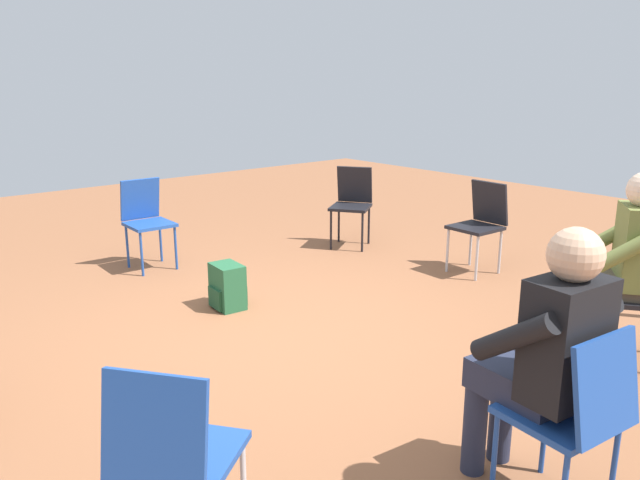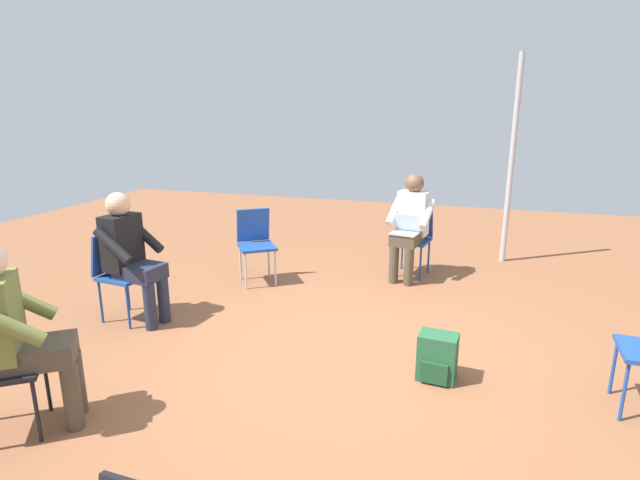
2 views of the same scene
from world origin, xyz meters
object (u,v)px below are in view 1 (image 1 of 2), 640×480
Objects in this scene: chair_west at (575,410)px; chair_southeast at (352,200)px; chair_east at (146,217)px; person_in_olive at (620,258)px; person_in_black at (545,350)px; backpack_near_laptop_user at (227,289)px; chair_northwest at (173,453)px; chair_south at (481,220)px.

chair_west is 4.41m from chair_southeast.
chair_east is at bearing 37.84° from chair_southeast.
chair_east is 0.69× the size of person_in_olive.
person_in_black reaches higher than chair_southeast.
backpack_near_laptop_user is (3.00, -0.23, -0.34)m from chair_west.
chair_east and chair_southeast have the same top height.
chair_west is 0.26m from person_in_black.
person_in_black is (0.17, -0.02, 0.20)m from chair_west.
person_in_olive is at bearing -149.90° from backpack_near_laptop_user.
chair_northwest is at bearing 140.07° from person_in_olive.
person_in_black is at bearing 158.60° from person_in_olive.
chair_west is 0.69× the size of person_in_black.
person_in_olive is at bearing 21.42° from person_in_black.
backpack_near_laptop_user is (2.41, 1.40, -0.54)m from person_in_olive.
backpack_near_laptop_user is at bearing 75.10° from chair_south.
person_in_olive is 2.84m from backpack_near_laptop_user.
chair_east is (2.15, 2.31, 0.00)m from chair_south.
person_in_black is 1.00× the size of person_in_olive.
person_in_black is at bearing 90.00° from chair_west.
chair_south is 3.43m from chair_west.
backpack_near_laptop_user is at bearing 92.38° from person_in_black.
chair_south is at bearing 139.11° from chair_east.
chair_southeast is at bearing 12.11° from chair_south.
person_in_olive is at bearing 134.24° from chair_southeast.
chair_south and chair_northwest have the same top height.
chair_west is 1.74m from person_in_olive.
chair_west is at bearing 163.74° from person_in_olive.
chair_west is 2.36× the size of backpack_near_laptop_user.
chair_northwest is (-3.66, 1.62, 0.00)m from chair_east.
chair_south is 1.00× the size of chair_west.
person_in_olive is (-3.85, -1.38, 0.20)m from chair_east.
chair_southeast is at bearing 41.81° from person_in_olive.
chair_south reaches higher than backpack_near_laptop_user.
person_in_black is at bearing 29.95° from chair_northwest.
person_in_olive is (-0.19, -3.00, 0.20)m from chair_northwest.
chair_southeast is at bearing 92.91° from chair_northwest.
chair_northwest is at bearing 95.22° from chair_southeast.
chair_southeast is (-0.68, -2.05, 0.00)m from chair_east.
chair_northwest is at bearing 113.00° from chair_south.
chair_south is 1.00× the size of chair_northwest.
person_in_olive is (-1.70, 0.93, 0.20)m from chair_south.
chair_southeast is at bearing 64.24° from person_in_black.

